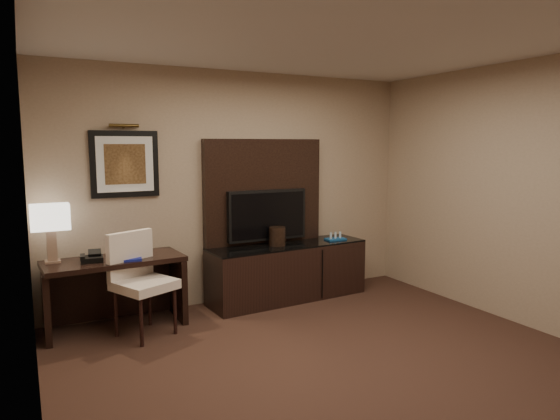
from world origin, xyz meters
TOP-DOWN VIEW (x-y plane):
  - floor at (0.00, 0.00)m, footprint 4.50×5.00m
  - ceiling at (0.00, 0.00)m, footprint 4.50×5.00m
  - wall_back at (0.00, 2.50)m, footprint 4.50×0.01m
  - wall_left at (-2.25, 0.00)m, footprint 0.01×5.00m
  - wall_right at (2.25, 0.00)m, footprint 0.01×5.00m
  - desk at (-1.50, 2.15)m, footprint 1.38×0.67m
  - credenza at (0.51, 2.20)m, footprint 1.98×0.66m
  - tv_wall_panel at (0.30, 2.44)m, footprint 1.50×0.12m
  - tv at (0.30, 2.34)m, footprint 1.00×0.08m
  - artwork at (-1.30, 2.48)m, footprint 0.70×0.04m
  - picture_light at (-1.30, 2.44)m, footprint 0.04×0.04m
  - desk_chair at (-1.28, 1.81)m, footprint 0.69×0.73m
  - table_lamp at (-2.06, 2.26)m, footprint 0.33×0.20m
  - desk_phone at (-1.71, 2.12)m, footprint 0.22×0.20m
  - blue_folder at (-1.38, 2.10)m, footprint 0.31×0.38m
  - book at (-1.42, 2.14)m, footprint 0.15×0.09m
  - ice_bucket at (0.36, 2.19)m, footprint 0.22×0.22m
  - minibar_tray at (1.17, 2.17)m, footprint 0.25×0.16m

SIDE VIEW (x-z plane):
  - floor at x=0.00m, z-range -0.01..0.00m
  - credenza at x=0.51m, z-range 0.00..0.67m
  - desk at x=-1.50m, z-range 0.00..0.72m
  - desk_chair at x=-1.28m, z-range 0.00..1.04m
  - minibar_tray at x=1.17m, z-range 0.67..0.76m
  - blue_folder at x=-1.38m, z-range 0.72..0.74m
  - desk_phone at x=-1.71m, z-range 0.72..0.82m
  - ice_bucket at x=0.36m, z-range 0.67..0.89m
  - book at x=-1.42m, z-range 0.72..0.93m
  - table_lamp at x=-2.06m, z-range 0.72..1.25m
  - tv at x=0.30m, z-range 0.72..1.32m
  - tv_wall_panel at x=0.30m, z-range 0.62..1.92m
  - wall_back at x=0.00m, z-range 0.00..2.70m
  - wall_left at x=-2.25m, z-range 0.00..2.70m
  - wall_right at x=2.25m, z-range 0.00..2.70m
  - artwork at x=-1.30m, z-range 1.30..2.00m
  - picture_light at x=-1.30m, z-range 1.90..2.20m
  - ceiling at x=0.00m, z-range 2.70..2.71m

